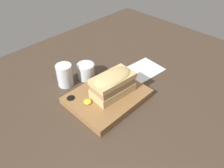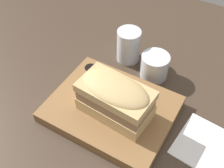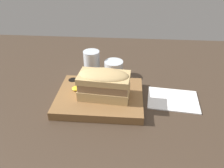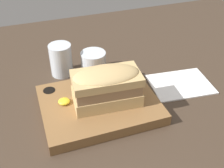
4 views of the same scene
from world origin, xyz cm
name	(u,v)px [view 3 (image 3 of 4)]	position (x,y,z in cm)	size (l,w,h in cm)	color
dining_table	(100,94)	(0.00, 0.00, 1.00)	(161.73, 109.34, 2.00)	#423326
serving_board	(100,97)	(0.79, -5.34, 3.40)	(28.66, 22.63, 2.87)	olive
sandwich	(104,83)	(2.57, -6.55, 9.89)	(16.82, 10.02, 9.46)	tan
mustard_dollop	(76,88)	(-7.57, -3.67, 5.37)	(2.87, 2.87, 1.15)	yellow
water_glass	(92,64)	(-4.79, 13.74, 6.14)	(6.54, 6.54, 9.53)	silver
wine_glass	(114,70)	(4.35, 11.33, 4.94)	(7.44, 7.44, 6.67)	silver
napkin	(173,100)	(25.82, -3.22, 2.20)	(18.16, 14.54, 0.40)	white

